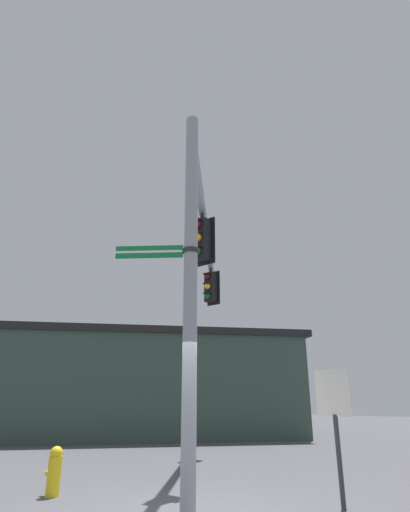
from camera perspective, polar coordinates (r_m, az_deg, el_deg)
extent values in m
cylinder|color=gray|center=(6.98, -2.01, -4.58)|extent=(0.23, 0.23, 6.75)
cylinder|color=gray|center=(11.84, 0.01, 3.58)|extent=(4.94, 7.00, 0.20)
cylinder|color=black|center=(10.56, -0.41, 5.36)|extent=(0.08, 0.08, 0.18)
cube|color=black|center=(10.32, -0.42, 2.25)|extent=(0.36, 0.30, 1.05)
sphere|color=#590F0F|center=(10.32, -1.07, 4.36)|extent=(0.22, 0.22, 0.22)
cube|color=black|center=(10.34, -1.13, 4.89)|extent=(0.24, 0.20, 0.03)
sphere|color=yellow|center=(10.18, -1.08, 2.55)|extent=(0.22, 0.22, 0.22)
cube|color=black|center=(10.21, -1.14, 3.10)|extent=(0.24, 0.20, 0.03)
sphere|color=#0F4C19|center=(10.06, -1.09, 0.69)|extent=(0.22, 0.22, 0.22)
cube|color=black|center=(10.08, -1.16, 1.25)|extent=(0.24, 0.20, 0.03)
cube|color=black|center=(10.45, 0.16, 1.98)|extent=(0.54, 0.03, 1.22)
cylinder|color=black|center=(14.93, 0.77, -2.01)|extent=(0.08, 0.08, 0.18)
cube|color=black|center=(14.76, 0.78, -4.30)|extent=(0.36, 0.30, 1.05)
sphere|color=#590F0F|center=(14.71, 0.33, -2.83)|extent=(0.22, 0.22, 0.22)
cube|color=black|center=(14.72, 0.28, -2.44)|extent=(0.24, 0.20, 0.03)
sphere|color=yellow|center=(14.62, 0.33, -4.15)|extent=(0.22, 0.22, 0.22)
cube|color=black|center=(14.63, 0.28, -3.76)|extent=(0.24, 0.20, 0.03)
sphere|color=#0F4C19|center=(14.53, 0.33, -5.48)|extent=(0.22, 0.22, 0.22)
cube|color=black|center=(14.54, 0.29, -5.09)|extent=(0.24, 0.20, 0.03)
cube|color=black|center=(14.89, 1.18, -4.43)|extent=(0.54, 0.03, 1.22)
cube|color=#147238|center=(7.28, -7.63, 0.56)|extent=(0.98, 0.69, 0.22)
cube|color=white|center=(7.27, -7.71, 0.59)|extent=(0.97, 0.67, 0.04)
cylinder|color=#262626|center=(7.18, -1.95, 0.67)|extent=(0.27, 0.27, 0.08)
cube|color=#33473D|center=(20.63, -7.83, -17.43)|extent=(13.46, 14.04, 4.25)
cube|color=black|center=(23.96, -8.20, -17.09)|extent=(8.80, 9.67, 0.30)
cube|color=black|center=(20.81, -7.55, -11.16)|extent=(14.00, 14.60, 0.30)
cylinder|color=yellow|center=(8.91, -19.96, -26.46)|extent=(0.24, 0.24, 0.65)
sphere|color=yellow|center=(8.86, -19.65, -24.01)|extent=(0.23, 0.23, 0.23)
cylinder|color=yellow|center=(9.04, -20.58, -26.05)|extent=(0.12, 0.10, 0.10)
cylinder|color=#333333|center=(7.80, 17.90, -25.08)|extent=(0.08, 0.08, 1.40)
cube|color=silver|center=(7.75, 17.09, -17.39)|extent=(0.60, 0.04, 0.76)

